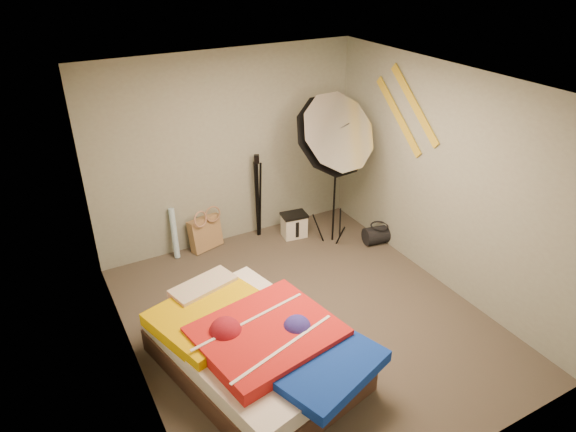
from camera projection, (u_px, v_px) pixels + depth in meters
floor at (307, 319)px, 5.50m from camera, size 4.00×4.00×0.00m
ceiling at (312, 86)px, 4.32m from camera, size 4.00×4.00×0.00m
wall_back at (227, 151)px, 6.45m from camera, size 3.50×0.00×3.50m
wall_front at (465, 343)px, 3.37m from camera, size 3.50×0.00×3.50m
wall_left at (125, 266)px, 4.17m from camera, size 0.00×4.00×4.00m
wall_right at (445, 180)px, 5.65m from camera, size 0.00×4.00×4.00m
tote_bag at (205, 233)px, 6.69m from camera, size 0.47×0.30×0.45m
wrapping_roll at (174, 233)px, 6.46m from camera, size 0.11×0.20×0.66m
camera_case at (294, 226)px, 6.98m from camera, size 0.34×0.26×0.31m
duffel_bag at (378, 235)px, 6.85m from camera, size 0.42×0.30×0.24m
wall_stripe_upper at (415, 105)px, 5.78m from camera, size 0.02×0.91×0.78m
wall_stripe_lower at (398, 116)px, 6.06m from camera, size 0.02×0.91×0.78m
bed at (255, 346)px, 4.74m from camera, size 1.77×2.22×0.56m
photo_umbrella at (332, 136)px, 6.06m from camera, size 1.24×0.88×2.16m
camera_tripod at (258, 191)px, 6.77m from camera, size 0.08×0.08×1.17m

